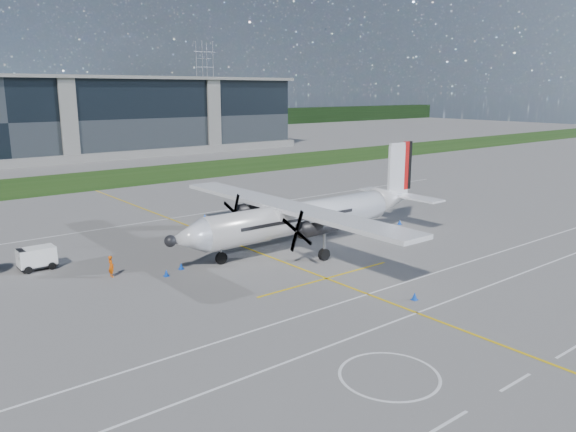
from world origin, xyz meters
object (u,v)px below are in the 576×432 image
object	(u,v)px
pylon_east	(205,84)
safety_cone_tail	(400,222)
baggage_tug	(37,258)
turboprop_aircraft	(309,198)
safety_cone_nose_stbd	(181,266)
safety_cone_fwd	(166,273)
safety_cone_portwing	(415,296)
ground_crew_person	(111,265)
safety_cone_stbdwing	(205,216)

from	to	relation	value
pylon_east	safety_cone_tail	xyz separation A→B (m)	(-65.38, -148.46, -14.75)
pylon_east	baggage_tug	world-z (taller)	pylon_east
turboprop_aircraft	safety_cone_nose_stbd	xyz separation A→B (m)	(-11.73, 0.75, -3.82)
safety_cone_fwd	safety_cone_tail	world-z (taller)	same
safety_cone_fwd	safety_cone_portwing	size ratio (longest dim) A/B	1.00
pylon_east	ground_crew_person	xyz separation A→B (m)	(-93.70, -146.24, -14.11)
safety_cone_tail	baggage_tug	bearing A→B (deg)	167.03
pylon_east	baggage_tug	bearing A→B (deg)	-124.59
safety_cone_tail	safety_cone_stbdwing	distance (m)	19.75
pylon_east	safety_cone_fwd	size ratio (longest dim) A/B	60.00
pylon_east	turboprop_aircraft	bearing A→B (deg)	-117.49
ground_crew_person	safety_cone_fwd	xyz separation A→B (m)	(3.10, -2.29, -0.64)
baggage_tug	safety_cone_fwd	world-z (taller)	baggage_tug
safety_cone_fwd	safety_cone_tail	bearing A→B (deg)	0.16
safety_cone_nose_stbd	safety_cone_portwing	size ratio (longest dim) A/B	1.00
safety_cone_nose_stbd	pylon_east	bearing A→B (deg)	58.93
pylon_east	safety_cone_nose_stbd	bearing A→B (deg)	-121.07
baggage_tug	safety_cone_stbdwing	bearing A→B (deg)	20.53
safety_cone_nose_stbd	ground_crew_person	bearing A→B (deg)	162.10
baggage_tug	safety_cone_portwing	bearing A→B (deg)	-51.71
safety_cone_tail	safety_cone_stbdwing	world-z (taller)	same
safety_cone_fwd	safety_cone_nose_stbd	distance (m)	1.76
safety_cone_portwing	safety_cone_tail	bearing A→B (deg)	43.06
baggage_tug	safety_cone_tail	world-z (taller)	baggage_tug
safety_cone_nose_stbd	safety_cone_stbdwing	xyz separation A→B (m)	(9.86, 13.44, 0.00)
safety_cone_fwd	safety_cone_portwing	world-z (taller)	same
pylon_east	safety_cone_stbdwing	distance (m)	156.60
turboprop_aircraft	baggage_tug	xyz separation A→B (m)	(-20.04, 7.40, -3.24)
safety_cone_tail	safety_cone_stbdwing	xyz separation A→B (m)	(-13.78, 14.15, 0.00)
safety_cone_nose_stbd	safety_cone_tail	distance (m)	23.64
ground_crew_person	safety_cone_fwd	bearing A→B (deg)	-129.82
turboprop_aircraft	safety_cone_stbdwing	world-z (taller)	turboprop_aircraft
ground_crew_person	safety_cone_portwing	world-z (taller)	ground_crew_person
ground_crew_person	safety_cone_nose_stbd	world-z (taller)	ground_crew_person
turboprop_aircraft	baggage_tug	size ratio (longest dim) A/B	9.87
pylon_east	safety_cone_nose_stbd	size ratio (longest dim) A/B	60.00
pylon_east	safety_cone_portwing	distance (m)	181.92
turboprop_aircraft	safety_cone_fwd	bearing A→B (deg)	-179.88
turboprop_aircraft	safety_cone_tail	size ratio (longest dim) A/B	54.23
safety_cone_stbdwing	ground_crew_person	bearing A→B (deg)	-140.62
ground_crew_person	safety_cone_nose_stbd	xyz separation A→B (m)	(4.68, -1.51, -0.64)
ground_crew_person	safety_cone_stbdwing	size ratio (longest dim) A/B	3.58
pylon_east	safety_cone_fwd	distance (m)	174.61
turboprop_aircraft	safety_cone_tail	distance (m)	12.50
safety_cone_fwd	turboprop_aircraft	bearing A→B (deg)	0.12
safety_cone_stbdwing	turboprop_aircraft	bearing A→B (deg)	-82.46
safety_cone_fwd	safety_cone_nose_stbd	xyz separation A→B (m)	(1.58, 0.78, 0.00)
turboprop_aircraft	safety_cone_portwing	size ratio (longest dim) A/B	54.23
pylon_east	safety_cone_stbdwing	world-z (taller)	pylon_east
turboprop_aircraft	safety_cone_portwing	distance (m)	14.85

